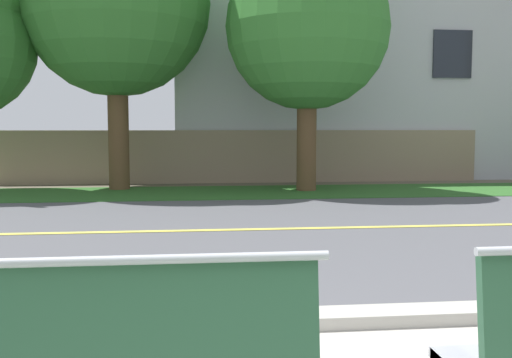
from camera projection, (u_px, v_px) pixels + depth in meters
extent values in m
plane|color=#665B4C|center=(239.00, 215.00, 9.94)|extent=(140.00, 140.00, 0.00)
cube|color=#ADA89E|center=(302.00, 320.00, 4.34)|extent=(44.00, 0.30, 0.11)
cube|color=#515156|center=(248.00, 230.00, 8.45)|extent=(52.00, 8.00, 0.01)
cube|color=#E0CC4C|center=(248.00, 229.00, 8.45)|extent=(48.00, 0.14, 0.01)
cube|color=#2D6026|center=(227.00, 192.00, 13.30)|extent=(48.00, 2.80, 0.02)
cube|color=#285138|center=(101.00, 335.00, 2.17)|extent=(1.64, 0.12, 0.52)
cylinder|color=#9EA0A8|center=(98.00, 261.00, 2.13)|extent=(1.71, 0.04, 0.04)
cylinder|color=brown|center=(119.00, 132.00, 13.86)|extent=(0.49, 0.49, 2.74)
sphere|color=#2D6B28|center=(116.00, 2.00, 13.59)|extent=(4.38, 4.38, 4.38)
cylinder|color=brown|center=(307.00, 141.00, 13.60)|extent=(0.46, 0.46, 2.34)
sphere|color=#33752D|center=(307.00, 28.00, 13.37)|extent=(3.74, 3.74, 3.74)
cube|color=gray|center=(241.00, 156.00, 15.74)|extent=(13.00, 0.36, 1.40)
cube|color=#B7BCC1|center=(339.00, 75.00, 19.08)|extent=(10.46, 6.40, 6.33)
cube|color=#232833|center=(283.00, 52.00, 15.59)|extent=(1.10, 0.06, 1.30)
cube|color=#232833|center=(452.00, 54.00, 16.11)|extent=(1.10, 0.06, 1.30)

